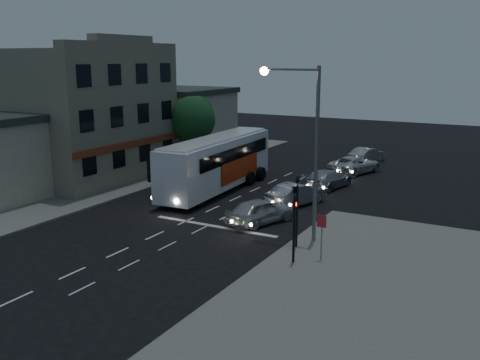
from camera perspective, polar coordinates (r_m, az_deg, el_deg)
The scene contains 17 objects.
ground at distance 30.48m, azimuth -7.93°, elevation -5.36°, with size 120.00×120.00×0.00m, color black.
sidewalk_near at distance 21.75m, azimuth 14.40°, elevation -13.20°, with size 12.00×24.00×0.12m, color slate.
sidewalk_far at distance 44.56m, azimuth -15.24°, elevation 0.22°, with size 12.00×50.00×0.12m, color slate.
road_markings at distance 32.39m, azimuth -2.60°, elevation -4.13°, with size 8.00×30.55×0.01m.
tour_bus at distance 38.75m, azimuth -2.46°, elevation 1.94°, with size 3.40×12.94×3.93m.
car_suv at distance 31.30m, azimuth 2.19°, elevation -3.30°, with size 1.79×4.46×1.52m, color silver.
car_sedan_a at distance 35.37m, azimuth 6.04°, elevation -1.50°, with size 1.55×4.46×1.47m, color #A4A3B6.
car_sedan_b at distance 40.21m, azimuth 9.34°, elevation 0.10°, with size 1.96×4.83×1.40m, color #ABACB6.
car_sedan_c at distance 46.06m, azimuth 12.18°, elevation 1.63°, with size 2.40×5.20×1.45m, color silver.
car_extra at distance 50.89m, azimuth 13.37°, elevation 2.61°, with size 1.50×4.30×1.42m, color #ACACAC.
traffic_signal_main at distance 26.78m, azimuth 6.10°, elevation -2.46°, with size 0.25×0.35×4.10m.
traffic_signal_side at distance 24.77m, azimuth 5.81°, elevation -3.73°, with size 0.18×0.15×4.10m.
regulatory_sign at distance 25.52m, azimuth 8.70°, elevation -5.25°, with size 0.45×0.12×2.20m.
streetlight at distance 27.50m, azimuth 6.93°, elevation 4.97°, with size 3.32×0.44×9.00m.
main_building at distance 44.44m, azimuth -16.52°, elevation 6.78°, with size 10.12×12.00×11.00m.
low_building_north at distance 53.43m, azimuth -6.87°, elevation 6.25°, with size 9.40×9.40×6.50m.
street_tree at distance 46.24m, azimuth -5.15°, elevation 6.65°, with size 4.00×4.00×6.20m.
Camera 1 is at (17.51, -23.08, 9.47)m, focal length 40.00 mm.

